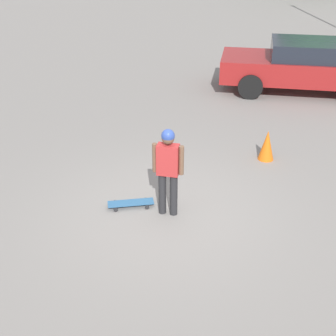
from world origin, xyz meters
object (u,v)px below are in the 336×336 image
car_parked_near (304,65)px  traffic_cone (267,145)px  person (168,165)px  skateboard (131,203)px

car_parked_near → traffic_cone: size_ratio=7.71×
person → skateboard: (0.68, 0.21, -0.89)m
traffic_cone → car_parked_near: bearing=-78.0°
person → traffic_cone: 3.07m
skateboard → car_parked_near: 8.00m
car_parked_near → traffic_cone: bearing=77.3°
car_parked_near → skateboard: bearing=63.9°
person → skateboard: person is taller
car_parked_near → traffic_cone: car_parked_near is taller
person → skateboard: bearing=175.6°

